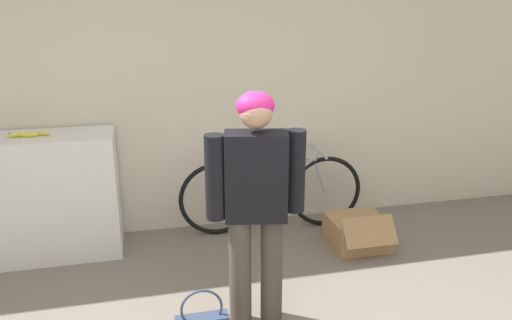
# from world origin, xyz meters

# --- Properties ---
(wall_back) EXTENTS (8.00, 0.07, 2.60)m
(wall_back) POSITION_xyz_m (0.00, 2.57, 1.30)
(wall_back) COLOR beige
(wall_back) RESTS_ON ground_plane
(side_shelf) EXTENTS (1.07, 0.50, 1.04)m
(side_shelf) POSITION_xyz_m (-1.31, 2.27, 0.52)
(side_shelf) COLOR white
(side_shelf) RESTS_ON ground_plane
(person) EXTENTS (0.63, 0.27, 1.55)m
(person) POSITION_xyz_m (0.12, 0.97, 0.90)
(person) COLOR #4C4238
(person) RESTS_ON ground_plane
(bicycle) EXTENTS (1.72, 0.46, 0.76)m
(bicycle) POSITION_xyz_m (0.59, 2.29, 0.37)
(bicycle) COLOR black
(bicycle) RESTS_ON ground_plane
(banana) EXTENTS (0.33, 0.09, 0.04)m
(banana) POSITION_xyz_m (-1.41, 2.25, 1.06)
(banana) COLOR #EAD64C
(banana) RESTS_ON side_shelf
(cardboard_box) EXTENTS (0.48, 0.56, 0.34)m
(cardboard_box) POSITION_xyz_m (1.24, 1.82, 0.12)
(cardboard_box) COLOR #A87F51
(cardboard_box) RESTS_ON ground_plane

